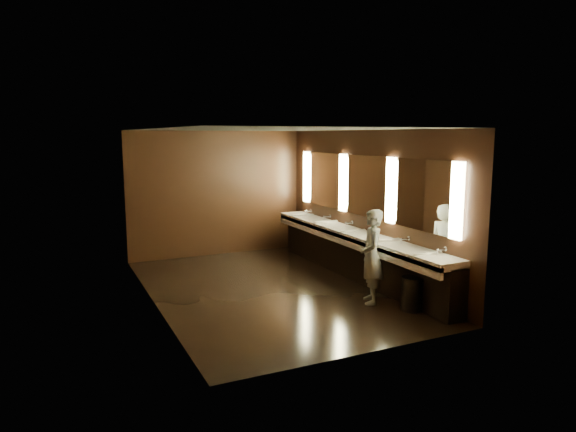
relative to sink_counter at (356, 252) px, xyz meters
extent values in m
plane|color=black|center=(-1.79, 0.00, -0.50)|extent=(6.00, 6.00, 0.00)
cube|color=#2D2D2B|center=(-1.79, 0.00, 2.30)|extent=(4.00, 6.00, 0.02)
cube|color=black|center=(-1.79, 3.00, 0.90)|extent=(4.00, 0.02, 2.80)
cube|color=black|center=(-1.79, -3.00, 0.90)|extent=(4.00, 0.02, 2.80)
cube|color=black|center=(-3.79, 0.00, 0.90)|extent=(0.02, 6.00, 2.80)
cube|color=black|center=(0.21, 0.00, 0.90)|extent=(0.02, 6.00, 2.80)
cube|color=black|center=(0.03, 0.00, -0.09)|extent=(0.36, 5.40, 0.81)
cube|color=white|center=(-0.07, 0.00, 0.35)|extent=(0.55, 5.40, 0.12)
cube|color=white|center=(-0.31, 0.00, 0.27)|extent=(0.06, 5.40, 0.18)
cylinder|color=silver|center=(0.12, -2.20, 0.49)|extent=(0.18, 0.04, 0.04)
cylinder|color=silver|center=(0.12, -1.32, 0.49)|extent=(0.18, 0.04, 0.04)
cylinder|color=silver|center=(0.12, -0.44, 0.49)|extent=(0.18, 0.04, 0.04)
cylinder|color=silver|center=(0.12, 0.44, 0.49)|extent=(0.18, 0.04, 0.04)
cylinder|color=silver|center=(0.12, 1.32, 0.49)|extent=(0.18, 0.04, 0.04)
cylinder|color=silver|center=(0.12, 2.20, 0.49)|extent=(0.18, 0.04, 0.04)
cube|color=#FFF6B4|center=(0.18, -2.40, 1.25)|extent=(0.06, 0.22, 1.15)
cube|color=white|center=(0.19, -1.60, 1.25)|extent=(0.03, 1.32, 1.15)
cube|color=#FFF6B4|center=(0.18, -0.80, 1.25)|extent=(0.06, 0.23, 1.15)
cube|color=white|center=(0.19, 0.00, 1.25)|extent=(0.03, 1.32, 1.15)
cube|color=#FFF6B4|center=(0.18, 0.80, 1.25)|extent=(0.06, 0.23, 1.15)
cube|color=white|center=(0.19, 1.60, 1.25)|extent=(0.03, 1.32, 1.15)
cube|color=#FFF6B4|center=(0.18, 2.40, 1.25)|extent=(0.06, 0.22, 1.15)
imported|color=#92AFDA|center=(-0.59, -1.37, 0.27)|extent=(0.57, 0.66, 1.54)
cylinder|color=black|center=(-0.22, -1.96, -0.23)|extent=(0.45, 0.45, 0.53)
camera|label=1|loc=(-5.25, -8.09, 2.21)|focal=32.00mm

